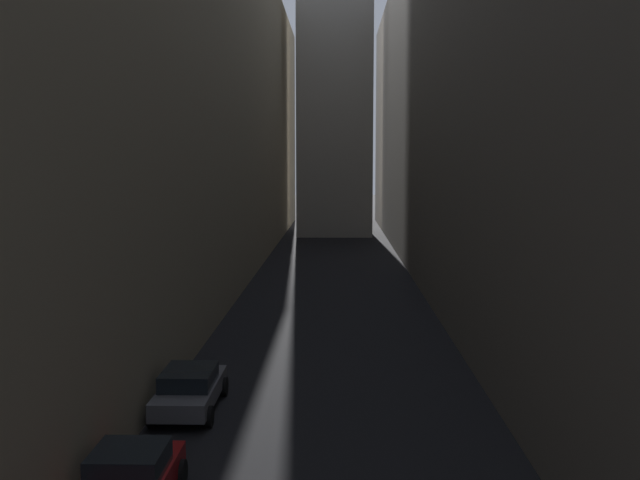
% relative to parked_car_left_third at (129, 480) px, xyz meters
% --- Properties ---
extents(ground_plane, '(264.00, 264.00, 0.00)m').
position_rel_parked_car_left_third_xyz_m(ground_plane, '(4.40, 28.97, -0.76)').
color(ground_plane, black).
extents(building_block_left, '(13.54, 108.00, 24.65)m').
position_rel_parked_car_left_third_xyz_m(building_block_left, '(-7.87, 30.97, 11.57)').
color(building_block_left, gray).
rests_on(building_block_left, ground).
extents(building_block_right, '(10.69, 108.00, 24.86)m').
position_rel_parked_car_left_third_xyz_m(building_block_right, '(15.25, 30.97, 11.67)').
color(building_block_right, '#60594F').
rests_on(building_block_right, ground).
extents(parked_car_left_third, '(1.98, 4.07, 1.49)m').
position_rel_parked_car_left_third_xyz_m(parked_car_left_third, '(0.00, 0.00, 0.00)').
color(parked_car_left_third, maroon).
rests_on(parked_car_left_third, ground).
extents(parked_car_left_far, '(1.95, 4.35, 1.40)m').
position_rel_parked_car_left_third_xyz_m(parked_car_left_far, '(-0.00, 6.88, -0.02)').
color(parked_car_left_far, '#4C4C51').
rests_on(parked_car_left_far, ground).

